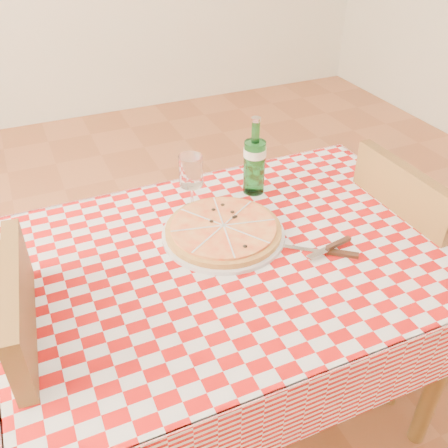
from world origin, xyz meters
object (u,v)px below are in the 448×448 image
object	(u,v)px
dining_table	(239,278)
chair_near	(407,260)
pizza_plate	(223,229)
water_bottle	(255,156)
chair_far	(4,403)
wine_glass	(191,184)

from	to	relation	value
dining_table	chair_near	xyz separation A→B (m)	(0.65, -0.01, -0.14)
pizza_plate	chair_near	bearing A→B (deg)	-8.42
pizza_plate	water_bottle	size ratio (longest dim) A/B	1.38
dining_table	chair_near	world-z (taller)	chair_near
chair_far	water_bottle	bearing A→B (deg)	-153.70
chair_near	pizza_plate	xyz separation A→B (m)	(-0.66, 0.10, 0.26)
chair_near	wine_glass	size ratio (longest dim) A/B	4.89
dining_table	pizza_plate	size ratio (longest dim) A/B	3.35
pizza_plate	wine_glass	distance (m)	0.19
dining_table	wine_glass	bearing A→B (deg)	99.70
dining_table	chair_far	size ratio (longest dim) A/B	1.29
chair_far	water_bottle	distance (m)	0.99
chair_near	wine_glass	xyz separation A→B (m)	(-0.69, 0.27, 0.33)
chair_near	water_bottle	bearing A→B (deg)	147.84
chair_near	chair_far	size ratio (longest dim) A/B	0.97
chair_far	water_bottle	world-z (taller)	water_bottle
dining_table	pizza_plate	distance (m)	0.15
dining_table	chair_near	distance (m)	0.66
pizza_plate	water_bottle	distance (m)	0.29
dining_table	pizza_plate	bearing A→B (deg)	97.58
wine_glass	chair_near	bearing A→B (deg)	-21.11
dining_table	wine_glass	xyz separation A→B (m)	(-0.04, 0.25, 0.19)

